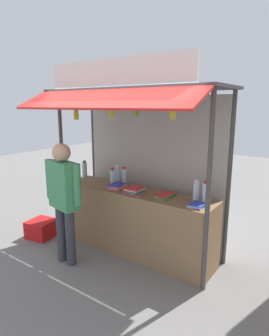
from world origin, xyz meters
The scene contains 19 objects.
ground_plane centered at (0.00, 0.00, 0.00)m, with size 20.00×20.00×0.00m, color slate.
stall_counter centered at (0.00, 0.00, 0.50)m, with size 2.53×0.58×0.99m, color olive.
stall_structure centered at (0.00, 0.14, 1.71)m, with size 2.73×1.49×2.84m.
water_bottle_front_right centered at (1.10, 0.05, 1.14)m, with size 0.09×0.09×0.32m.
water_bottle_mid_right centered at (0.96, 0.08, 1.13)m, with size 0.08×0.08×0.29m.
water_bottle_rear_center centered at (-0.45, 0.15, 1.13)m, with size 0.08×0.08×0.30m.
water_bottle_right centered at (-0.32, 0.16, 1.13)m, with size 0.08×0.08×0.30m.
water_bottle_front_left centered at (-1.18, 0.13, 1.14)m, with size 0.09×0.09×0.31m.
water_bottle_far_left centered at (-0.46, 0.04, 1.12)m, with size 0.08×0.08×0.29m.
magazine_stack_mid_left centered at (0.09, -0.13, 1.04)m, with size 0.27×0.28×0.10m.
magazine_stack_far_right centered at (-0.28, -0.06, 1.03)m, with size 0.22×0.27×0.07m.
magazine_stack_center centered at (1.06, -0.12, 1.01)m, with size 0.20×0.24×0.04m.
magazine_stack_back_left centered at (0.52, 0.01, 1.01)m, with size 0.23×0.32×0.04m.
banana_bunch_rightmost centered at (0.31, -0.39, 2.18)m, with size 0.09×0.09×0.25m.
banana_bunch_leftmost centered at (0.82, -0.39, 2.16)m, with size 0.10×0.10×0.27m.
banana_bunch_inner_right centered at (-0.78, -0.39, 2.12)m, with size 0.09×0.09×0.32m.
banana_bunch_inner_left centered at (-0.09, -0.39, 2.15)m, with size 0.12×0.12×0.28m.
vendor_person centered at (-0.61, -0.85, 1.06)m, with size 0.67×0.31×1.75m.
plastic_crate centered at (-1.61, -0.53, 0.15)m, with size 0.42×0.42×0.30m, color red.
Camera 1 is at (2.44, -3.42, 2.26)m, focal length 30.99 mm.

